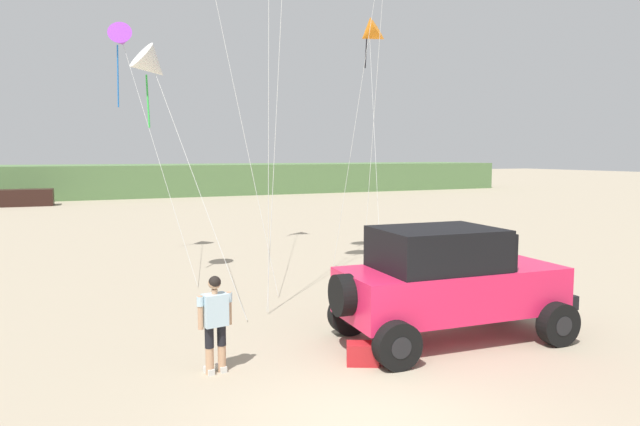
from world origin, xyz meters
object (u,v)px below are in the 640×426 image
jeep (448,281)px  kite_orange_streamer (152,66)px  cooler_box (363,354)px  distant_sedan (21,198)px  kite_white_parafoil (369,34)px  person_watching (215,319)px  kite_black_sled (121,39)px

jeep → kite_orange_streamer: size_ratio=0.73×
jeep → cooler_box: (-2.17, -0.46, -1.01)m
distant_sedan → kite_white_parafoil: kite_white_parafoil is taller
person_watching → kite_white_parafoil: 15.55m
distant_sedan → kite_black_sled: (4.52, -25.32, 6.95)m
distant_sedan → kite_black_sled: 26.64m
jeep → kite_orange_streamer: kite_orange_streamer is taller
jeep → kite_white_parafoil: kite_white_parafoil is taller
cooler_box → kite_orange_streamer: 10.37m
distant_sedan → kite_white_parafoil: bearing=-60.0°
distant_sedan → kite_black_sled: bearing=-76.8°
cooler_box → kite_orange_streamer: kite_orange_streamer is taller
cooler_box → person_watching: bearing=-168.9°
jeep → kite_black_sled: 14.24m
distant_sedan → kite_orange_streamer: size_ratio=0.62×
kite_white_parafoil → kite_black_sled: size_ratio=1.10×
kite_black_sled → kite_orange_streamer: bearing=-84.9°
cooler_box → kite_white_parafoil: 15.19m
jeep → kite_orange_streamer: bearing=119.4°
kite_orange_streamer → kite_black_sled: kite_black_sled is taller
cooler_box → distant_sedan: bearing=127.3°
kite_white_parafoil → kite_orange_streamer: size_ratio=1.31×
person_watching → kite_white_parafoil: kite_white_parafoil is taller
kite_white_parafoil → kite_black_sled: (-8.95, 1.14, -0.73)m
cooler_box → jeep: bearing=38.6°
kite_orange_streamer → kite_black_sled: 4.35m
person_watching → kite_orange_streamer: kite_orange_streamer is taller
jeep → distant_sedan: (-9.25, 37.15, -0.60)m
kite_orange_streamer → kite_white_parafoil: bearing=19.0°
kite_white_parafoil → kite_orange_streamer: (-8.59, -2.96, -2.14)m
person_watching → kite_orange_streamer: size_ratio=0.25×
person_watching → kite_white_parafoil: (8.84, 10.48, 7.34)m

